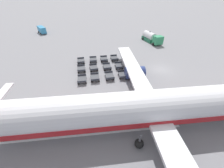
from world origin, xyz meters
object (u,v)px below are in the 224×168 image
baggage_dolly_row_mid_a_col_a (93,60)px  baggage_dolly_row_far_col_b (119,66)px  baggage_dolly_row_near_col_b (81,69)px  baggage_dolly_row_near_col_c (82,79)px  service_van (42,30)px  fuel_tanker_primary (151,38)px  baggage_dolly_row_mid_b_col_a (104,59)px  baggage_dolly_row_mid_a_col_c (95,78)px  baggage_dolly_row_far_col_c (123,75)px  baggage_dolly_row_near_col_a (81,61)px  baggage_dolly_row_mid_b_col_b (107,67)px  baggage_dolly_row_mid_b_col_c (110,76)px  airplane (164,106)px  baggage_dolly_row_mid_a_col_b (94,68)px  baggage_dolly_row_far_col_a (114,58)px

baggage_dolly_row_mid_a_col_a → baggage_dolly_row_far_col_b: (3.16, 6.06, 0.00)m
baggage_dolly_row_near_col_b → baggage_dolly_row_near_col_c: same height
service_van → baggage_dolly_row_near_col_b: 35.67m
fuel_tanker_primary → baggage_dolly_row_mid_b_col_a: size_ratio=2.68×
baggage_dolly_row_mid_a_col_c → baggage_dolly_row_far_col_c: (-0.87, 5.54, 0.00)m
service_van → baggage_dolly_row_mid_a_col_c: 40.37m
baggage_dolly_row_far_col_c → baggage_dolly_row_near_col_a: bearing=-124.4°
service_van → baggage_dolly_row_far_col_c: 43.10m
baggage_dolly_row_mid_b_col_b → baggage_dolly_row_mid_b_col_c: size_ratio=1.00×
baggage_dolly_row_mid_a_col_c → baggage_dolly_row_far_col_b: size_ratio=1.00×
airplane → baggage_dolly_row_mid_b_col_b: 16.78m
airplane → baggage_dolly_row_mid_b_col_b: size_ratio=14.71×
airplane → baggage_dolly_row_near_col_c: 15.76m
baggage_dolly_row_near_col_a → baggage_dolly_row_mid_a_col_c: bearing=28.0°
airplane → baggage_dolly_row_near_col_c: size_ratio=14.71×
baggage_dolly_row_mid_b_col_a → baggage_dolly_row_far_col_b: size_ratio=1.00×
baggage_dolly_row_mid_a_col_b → baggage_dolly_row_mid_b_col_b: bearing=98.2°
baggage_dolly_row_mid_b_col_c → baggage_dolly_row_far_col_a: bearing=171.2°
baggage_dolly_row_mid_a_col_b → baggage_dolly_row_mid_a_col_a: bearing=-173.2°
airplane → baggage_dolly_row_mid_b_col_a: 20.63m
airplane → baggage_dolly_row_mid_b_col_a: (-18.91, -7.84, -2.56)m
baggage_dolly_row_near_col_c → baggage_dolly_row_mid_b_col_c: bearing=101.4°
service_van → baggage_dolly_row_mid_b_col_b: 38.38m
service_van → baggage_dolly_row_mid_b_col_c: service_van is taller
baggage_dolly_row_mid_b_col_a → baggage_dolly_row_near_col_a: bearing=-80.3°
service_van → baggage_dolly_row_near_col_b: bearing=33.6°
service_van → baggage_dolly_row_mid_a_col_c: bearing=34.7°
baggage_dolly_row_mid_a_col_c → baggage_dolly_row_near_col_c: bearing=-76.4°
baggage_dolly_row_mid_b_col_c → baggage_dolly_row_far_col_b: same height
baggage_dolly_row_near_col_b → baggage_dolly_row_mid_a_col_c: 4.74m
airplane → baggage_dolly_row_far_col_b: airplane is taller
airplane → baggage_dolly_row_far_col_b: (-15.38, -4.41, -2.56)m
airplane → baggage_dolly_row_near_col_c: airplane is taller
baggage_dolly_row_near_col_a → baggage_dolly_row_near_col_c: 8.04m
fuel_tanker_primary → baggage_dolly_row_far_col_c: bearing=-27.5°
fuel_tanker_primary → baggage_dolly_row_near_col_b: fuel_tanker_primary is taller
baggage_dolly_row_mid_b_col_b → baggage_dolly_row_mid_a_col_c: bearing=-28.3°
airplane → baggage_dolly_row_mid_a_col_a: 21.45m
baggage_dolly_row_mid_a_col_c → service_van: bearing=-145.3°
baggage_dolly_row_far_col_a → baggage_dolly_row_far_col_c: same height
fuel_tanker_primary → baggage_dolly_row_near_col_b: bearing=-46.8°
baggage_dolly_row_mid_b_col_c → baggage_dolly_row_far_col_c: size_ratio=1.00×
service_van → baggage_dolly_row_near_col_a: service_van is taller
baggage_dolly_row_near_col_c → baggage_dolly_row_far_col_c: same height
baggage_dolly_row_far_col_c → baggage_dolly_row_mid_b_col_c: bearing=-81.8°
baggage_dolly_row_mid_a_col_b → baggage_dolly_row_far_col_b: bearing=98.3°
baggage_dolly_row_mid_b_col_b → baggage_dolly_row_far_col_b: bearing=98.3°
fuel_tanker_primary → baggage_dolly_row_mid_a_col_c: fuel_tanker_primary is taller
baggage_dolly_row_mid_b_col_b → baggage_dolly_row_far_col_b: 2.72m
fuel_tanker_primary → baggage_dolly_row_near_col_a: (14.73, -20.47, -0.84)m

